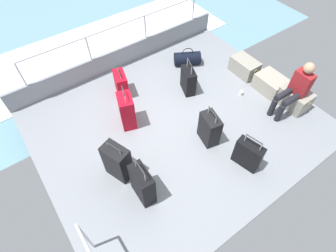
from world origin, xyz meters
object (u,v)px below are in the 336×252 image
at_px(cargo_crate_0, 244,67).
at_px(suitcase_1, 121,84).
at_px(suitcase_5, 248,154).
at_px(cargo_crate_1, 270,84).
at_px(suitcase_2, 117,162).
at_px(suitcase_6, 127,111).
at_px(duffel_bag, 187,58).
at_px(suitcase_3, 209,129).
at_px(passenger_seated, 295,88).
at_px(cargo_crate_2, 294,98).
at_px(paper_cup, 241,93).
at_px(suitcase_4, 188,81).
at_px(suitcase_0, 142,184).

distance_m(cargo_crate_0, suitcase_1, 2.77).
height_order(suitcase_1, suitcase_5, suitcase_5).
bearing_deg(suitcase_5, cargo_crate_1, 119.86).
xyz_separation_m(cargo_crate_0, suitcase_2, (0.62, -3.55, 0.17)).
height_order(suitcase_6, duffel_bag, suitcase_6).
bearing_deg(suitcase_3, cargo_crate_1, 96.90).
xyz_separation_m(passenger_seated, suitcase_2, (-0.67, -3.45, -0.22)).
height_order(suitcase_2, duffel_bag, suitcase_2).
bearing_deg(cargo_crate_2, suitcase_2, -100.50).
xyz_separation_m(cargo_crate_1, paper_cup, (-0.24, -0.60, -0.12)).
distance_m(suitcase_3, suitcase_4, 1.34).
xyz_separation_m(passenger_seated, suitcase_3, (-0.35, -1.78, -0.27)).
bearing_deg(suitcase_4, cargo_crate_1, 54.99).
distance_m(suitcase_3, paper_cup, 1.44).
bearing_deg(suitcase_1, cargo_crate_0, 68.18).
relative_size(suitcase_0, suitcase_6, 1.01).
xyz_separation_m(suitcase_3, paper_cup, (-0.47, 1.33, -0.26)).
relative_size(cargo_crate_0, suitcase_3, 0.84).
xyz_separation_m(passenger_seated, suitcase_0, (-0.11, -3.33, -0.24)).
bearing_deg(paper_cup, suitcase_3, -70.57).
bearing_deg(suitcase_6, cargo_crate_0, 85.29).
bearing_deg(cargo_crate_1, paper_cup, -111.61).
xyz_separation_m(passenger_seated, paper_cup, (-0.82, -0.45, -0.53)).
bearing_deg(suitcase_0, suitcase_5, 72.95).
bearing_deg(suitcase_1, cargo_crate_1, 56.44).
height_order(suitcase_4, suitcase_5, suitcase_4).
bearing_deg(duffel_bag, cargo_crate_2, 21.96).
distance_m(passenger_seated, suitcase_0, 3.34).
bearing_deg(paper_cup, suitcase_5, -42.82).
distance_m(suitcase_0, suitcase_1, 2.38).
bearing_deg(passenger_seated, suitcase_3, -101.15).
bearing_deg(suitcase_5, suitcase_4, 171.18).
bearing_deg(suitcase_0, cargo_crate_1, 97.68).
distance_m(suitcase_0, suitcase_4, 2.53).
bearing_deg(suitcase_5, cargo_crate_0, 135.40).
bearing_deg(suitcase_3, cargo_crate_0, 116.76).
bearing_deg(suitcase_5, cargo_crate_2, 103.24).
distance_m(suitcase_0, suitcase_5, 1.82).
xyz_separation_m(suitcase_1, suitcase_5, (2.75, 0.88, 0.02)).
bearing_deg(passenger_seated, paper_cup, -151.52).
bearing_deg(cargo_crate_0, suitcase_4, -101.97).
xyz_separation_m(suitcase_3, duffel_bag, (-1.95, 1.04, -0.15)).
height_order(suitcase_0, suitcase_1, suitcase_0).
distance_m(passenger_seated, suitcase_3, 1.83).
bearing_deg(suitcase_0, suitcase_1, 158.78).
distance_m(suitcase_1, suitcase_6, 0.86).
bearing_deg(cargo_crate_2, cargo_crate_1, -176.91).
relative_size(suitcase_5, suitcase_6, 0.82).
bearing_deg(suitcase_0, suitcase_4, 125.76).
bearing_deg(suitcase_2, suitcase_1, 149.33).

